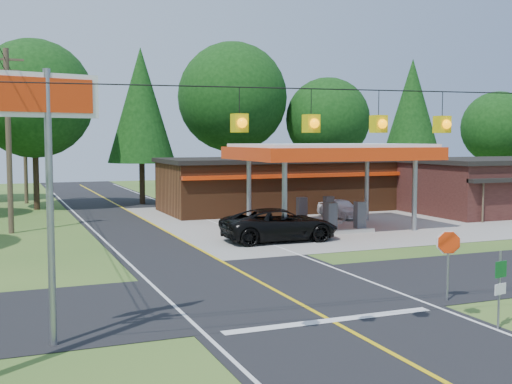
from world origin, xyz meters
name	(u,v)px	position (x,y,z in m)	size (l,w,h in m)	color
ground	(279,293)	(0.00, 0.00, 0.00)	(120.00, 120.00, 0.00)	#396222
main_highway	(279,293)	(0.00, 0.00, 0.01)	(8.00, 120.00, 0.02)	black
cross_road	(279,293)	(0.00, 0.00, 0.01)	(70.00, 7.00, 0.02)	black
lane_center_yellow	(279,292)	(0.00, 0.00, 0.03)	(0.15, 110.00, 0.00)	yellow
gas_canopy	(330,155)	(9.00, 13.00, 4.27)	(10.60, 7.40, 4.88)	gray
convenience_store	(276,184)	(10.00, 22.98, 1.92)	(16.40, 7.55, 3.80)	#5A3119
utility_pole_far_left	(9,138)	(-8.00, 18.00, 5.20)	(1.80, 0.30, 10.00)	#473828
utility_pole_north	(25,144)	(-6.50, 35.00, 4.75)	(0.30, 0.30, 9.50)	#473828
overhead_beacons	(346,93)	(-1.00, -6.00, 6.21)	(17.04, 2.04, 1.03)	black
treeline_backdrop	(145,104)	(0.82, 24.01, 7.49)	(70.27, 51.59, 13.30)	#332316
suv_car	(280,225)	(4.50, 10.00, 0.83)	(5.95, 5.95, 1.65)	black
sedan_car	(341,209)	(12.00, 17.00, 0.64)	(3.75, 3.75, 1.28)	white
big_stop_sign	(48,142)	(-7.46, -2.92, 5.08)	(2.50, 0.61, 6.83)	gray
octagonal_stop_sign	(448,248)	(4.50, -3.01, 1.70)	(0.74, 0.38, 2.29)	gray
route_sign_post	(500,283)	(3.80, -6.02, 1.28)	(0.44, 0.13, 2.16)	gray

